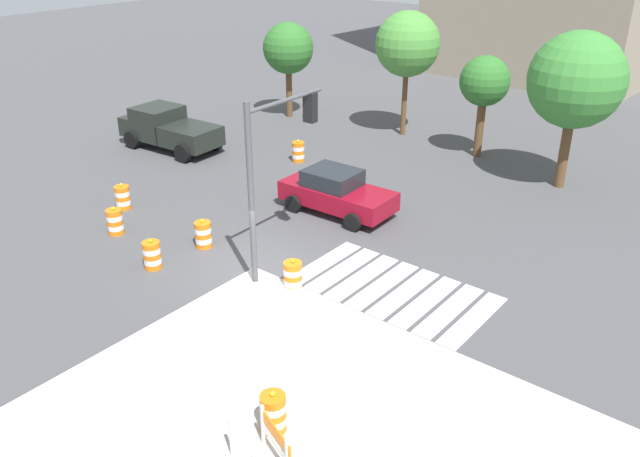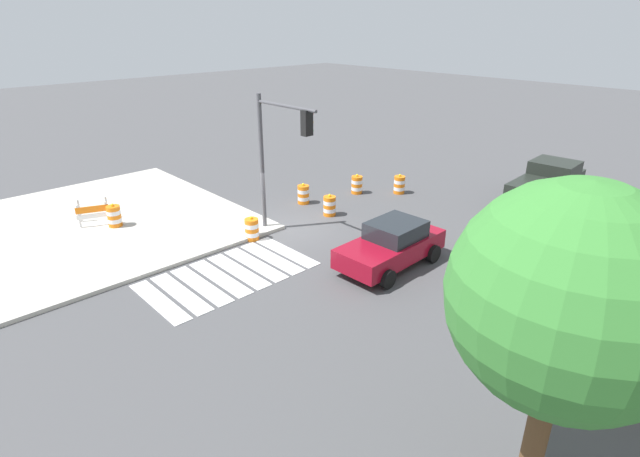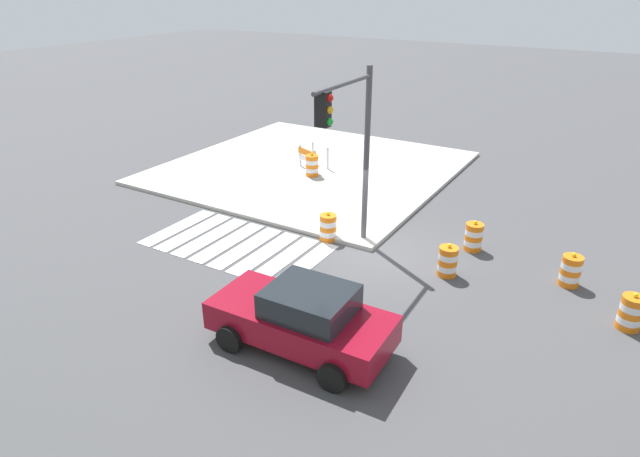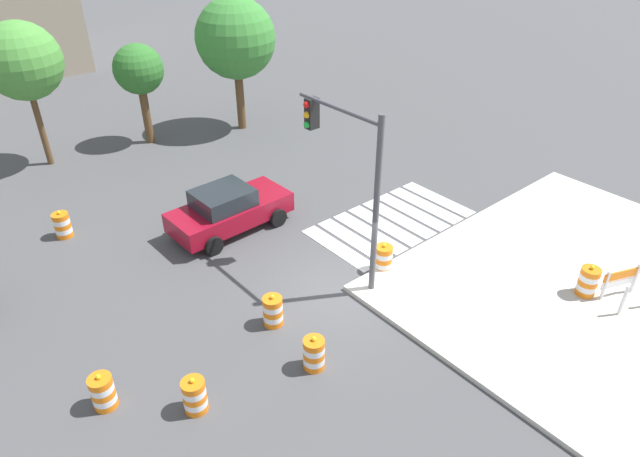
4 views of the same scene
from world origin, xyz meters
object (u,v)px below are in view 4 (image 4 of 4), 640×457
object	(u,v)px
traffic_barrel_far_curb	(195,396)
street_tree_streetside_far	(22,62)
construction_barricade	(625,283)
traffic_barrel_near_corner	(273,311)
street_tree_corner_lot	(139,71)
street_tree_streetside_near	(235,39)
sports_car	(229,209)
traffic_light_pole	(348,163)
traffic_barrel_median_far	(62,225)
traffic_barrel_crosswalk_end	(314,354)
traffic_barrel_median_near	(103,392)
traffic_barrel_on_sidewalk	(588,281)
traffic_barrel_lane_center	(383,259)

from	to	relation	value
traffic_barrel_far_curb	street_tree_streetside_far	size ratio (longest dim) A/B	0.17
construction_barricade	traffic_barrel_near_corner	bearing A→B (deg)	145.06
construction_barricade	street_tree_corner_lot	bearing A→B (deg)	104.90
construction_barricade	street_tree_streetside_near	size ratio (longest dim) A/B	0.23
sports_car	traffic_light_pole	distance (m)	5.74
traffic_barrel_median_far	construction_barricade	world-z (taller)	construction_barricade
sports_car	street_tree_streetside_near	size ratio (longest dim) A/B	0.70
traffic_barrel_crosswalk_end	traffic_barrel_median_near	world-z (taller)	same
traffic_barrel_median_near	street_tree_streetside_far	distance (m)	15.40
traffic_barrel_on_sidewalk	traffic_barrel_near_corner	bearing A→B (deg)	146.95
traffic_barrel_median_far	traffic_barrel_crosswalk_end	bearing A→B (deg)	-75.09
traffic_barrel_on_sidewalk	sports_car	bearing A→B (deg)	120.75
traffic_barrel_median_far	street_tree_corner_lot	world-z (taller)	street_tree_corner_lot
traffic_barrel_near_corner	traffic_barrel_far_curb	bearing A→B (deg)	-158.46
traffic_barrel_crosswalk_end	traffic_barrel_far_curb	distance (m)	3.08
traffic_barrel_median_far	traffic_barrel_far_curb	xyz separation A→B (m)	(-0.22, -9.61, 0.00)
traffic_barrel_median_far	construction_barricade	bearing A→B (deg)	-51.54
construction_barricade	street_tree_streetside_far	xyz separation A→B (m)	(-9.73, 20.55, 3.75)
traffic_barrel_far_curb	street_tree_streetside_far	bearing A→B (deg)	83.66
traffic_barrel_median_near	traffic_barrel_median_far	distance (m)	8.33
sports_car	traffic_barrel_on_sidewalk	xyz separation A→B (m)	(6.00, -10.09, -0.21)
construction_barricade	traffic_light_pole	xyz separation A→B (m)	(-5.27, 6.22, 3.19)
traffic_barrel_median_near	traffic_light_pole	xyz separation A→B (m)	(7.82, 0.14, 3.46)
traffic_barrel_near_corner	street_tree_streetside_far	size ratio (longest dim) A/B	0.17
sports_car	traffic_barrel_median_far	size ratio (longest dim) A/B	4.26
traffic_barrel_crosswalk_end	street_tree_streetside_near	size ratio (longest dim) A/B	0.16
traffic_barrel_near_corner	street_tree_corner_lot	world-z (taller)	street_tree_corner_lot
traffic_light_pole	street_tree_streetside_far	size ratio (longest dim) A/B	0.91
traffic_barrel_near_corner	street_tree_corner_lot	size ratio (longest dim) A/B	0.22
sports_car	street_tree_streetside_near	distance (m)	10.20
sports_car	traffic_barrel_lane_center	bearing A→B (deg)	-65.59
traffic_barrel_median_near	street_tree_corner_lot	xyz separation A→B (m)	(7.80, 13.85, 2.95)
traffic_barrel_median_far	traffic_light_pole	world-z (taller)	traffic_light_pole
traffic_barrel_lane_center	traffic_light_pole	size ratio (longest dim) A/B	0.19
traffic_barrel_on_sidewalk	traffic_light_pole	bearing A→B (deg)	130.80
street_tree_corner_lot	traffic_light_pole	bearing A→B (deg)	-89.89
traffic_light_pole	street_tree_streetside_far	xyz separation A→B (m)	(-4.46, 14.34, 0.56)
traffic_barrel_near_corner	street_tree_corner_lot	bearing A→B (deg)	77.78
traffic_barrel_crosswalk_end	traffic_barrel_on_sidewalk	size ratio (longest dim) A/B	1.00
traffic_light_pole	street_tree_streetside_near	size ratio (longest dim) A/B	0.88
traffic_barrel_lane_center	traffic_barrel_median_far	bearing A→B (deg)	129.51
traffic_barrel_lane_center	traffic_light_pole	distance (m)	3.67
street_tree_streetside_near	traffic_barrel_on_sidewalk	bearing A→B (deg)	-88.74
traffic_barrel_median_far	street_tree_streetside_far	bearing A→B (deg)	76.27
traffic_barrel_median_near	street_tree_streetside_near	xyz separation A→B (m)	(12.13, 12.55, 3.90)
sports_car	street_tree_corner_lot	distance (m)	9.51
traffic_barrel_near_corner	traffic_barrel_median_far	distance (m)	8.87
construction_barricade	street_tree_streetside_far	size ratio (longest dim) A/B	0.24
traffic_light_pole	street_tree_streetside_far	bearing A→B (deg)	107.27
construction_barricade	traffic_light_pole	distance (m)	8.76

